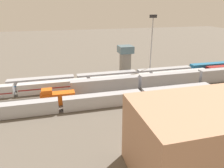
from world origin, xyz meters
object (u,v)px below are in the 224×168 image
at_px(train_on_track_3, 57,98).
at_px(train_on_track_0, 131,75).
at_px(train_on_track_4, 61,105).
at_px(light_mast_0, 152,38).
at_px(train_on_track_1, 83,84).
at_px(control_tower, 125,57).
at_px(train_on_track_2, 169,80).

bearing_deg(train_on_track_3, train_on_track_0, -152.63).
relative_size(train_on_track_4, light_mast_0, 3.86).
xyz_separation_m(train_on_track_4, train_on_track_1, (-8.15, -15.00, 0.03)).
bearing_deg(train_on_track_3, control_tower, -139.54).
bearing_deg(train_on_track_4, train_on_track_3, -79.96).
relative_size(train_on_track_3, train_on_track_2, 0.14).
relative_size(train_on_track_2, light_mast_0, 2.88).
relative_size(train_on_track_0, train_on_track_2, 1.27).
height_order(train_on_track_3, train_on_track_2, same).
height_order(train_on_track_2, light_mast_0, light_mast_0).
bearing_deg(train_on_track_0, train_on_track_4, 35.45).
bearing_deg(control_tower, train_on_track_1, 36.57).
bearing_deg(train_on_track_2, train_on_track_4, 14.30).
xyz_separation_m(train_on_track_2, control_tower, (10.48, -20.27, 4.40)).
bearing_deg(light_mast_0, train_on_track_0, 17.03).
height_order(train_on_track_4, train_on_track_1, train_on_track_1).
xyz_separation_m(train_on_track_3, control_tower, (-29.63, -25.27, 4.86)).
height_order(train_on_track_3, control_tower, control_tower).
bearing_deg(train_on_track_4, light_mast_0, -148.49).
distance_m(train_on_track_3, train_on_track_2, 40.43).
xyz_separation_m(train_on_track_4, control_tower, (-28.74, -30.27, 5.00)).
bearing_deg(train_on_track_4, train_on_track_1, -118.53).
relative_size(train_on_track_3, control_tower, 0.84).
relative_size(train_on_track_3, train_on_track_4, 0.10).
xyz_separation_m(train_on_track_0, train_on_track_2, (-11.14, 10.00, 0.53)).
distance_m(train_on_track_1, control_tower, 26.12).
relative_size(train_on_track_4, train_on_track_1, 0.69).
bearing_deg(light_mast_0, train_on_track_1, 15.01).
height_order(train_on_track_4, train_on_track_0, train_on_track_0).
height_order(train_on_track_0, train_on_track_1, same).
relative_size(train_on_track_1, train_on_track_2, 1.95).
bearing_deg(train_on_track_4, train_on_track_2, -165.70).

